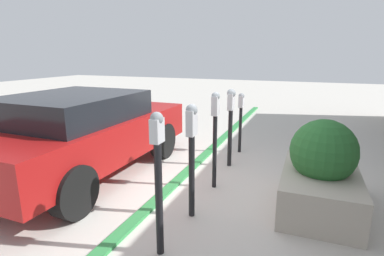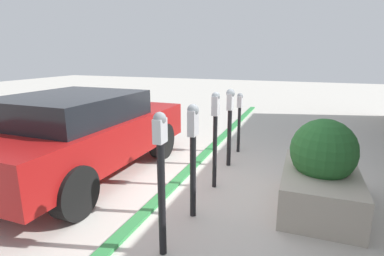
# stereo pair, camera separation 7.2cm
# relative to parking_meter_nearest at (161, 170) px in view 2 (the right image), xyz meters

# --- Properties ---
(ground_plane) EXTENTS (40.00, 40.00, 0.00)m
(ground_plane) POSITION_rel_parking_meter_nearest_xyz_m (1.77, 0.49, -0.92)
(ground_plane) COLOR beige
(curb_strip) EXTENTS (14.64, 0.16, 0.04)m
(curb_strip) POSITION_rel_parking_meter_nearest_xyz_m (1.77, 0.57, -0.90)
(curb_strip) COLOR #338C47
(curb_strip) RESTS_ON ground_plane
(parking_meter_nearest) EXTENTS (0.15, 0.13, 1.50)m
(parking_meter_nearest) POSITION_rel_parking_meter_nearest_xyz_m (0.00, 0.00, 0.00)
(parking_meter_nearest) COLOR black
(parking_meter_nearest) RESTS_ON ground_plane
(parking_meter_second) EXTENTS (0.17, 0.14, 1.45)m
(parking_meter_second) POSITION_rel_parking_meter_nearest_xyz_m (0.82, -0.03, 0.02)
(parking_meter_second) COLOR black
(parking_meter_second) RESTS_ON ground_plane
(parking_meter_middle) EXTENTS (0.15, 0.12, 1.48)m
(parking_meter_middle) POSITION_rel_parking_meter_nearest_xyz_m (1.73, -0.04, 0.06)
(parking_meter_middle) COLOR black
(parking_meter_middle) RESTS_ON ground_plane
(parking_meter_fourth) EXTENTS (0.18, 0.15, 1.42)m
(parking_meter_fourth) POSITION_rel_parking_meter_nearest_xyz_m (2.72, -0.03, 0.03)
(parking_meter_fourth) COLOR black
(parking_meter_fourth) RESTS_ON ground_plane
(parking_meter_farthest) EXTENTS (0.14, 0.12, 1.25)m
(parking_meter_farthest) POSITION_rel_parking_meter_nearest_xyz_m (3.58, -0.03, -0.09)
(parking_meter_farthest) COLOR black
(parking_meter_farthest) RESTS_ON ground_plane
(planter_box) EXTENTS (1.61, 0.95, 1.21)m
(planter_box) POSITION_rel_parking_meter_nearest_xyz_m (1.63, -1.54, -0.43)
(planter_box) COLOR #B2A899
(planter_box) RESTS_ON ground_plane
(parked_car_front) EXTENTS (3.98, 2.06, 1.39)m
(parked_car_front) POSITION_rel_parking_meter_nearest_xyz_m (1.44, 2.24, -0.17)
(parked_car_front) COLOR maroon
(parked_car_front) RESTS_ON ground_plane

